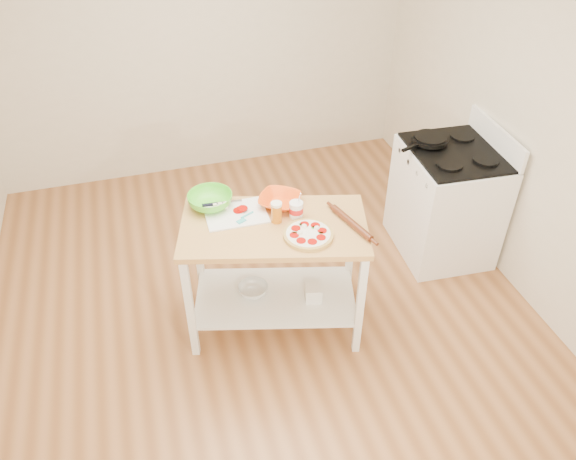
{
  "coord_description": "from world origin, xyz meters",
  "views": [
    {
      "loc": [
        -0.65,
        -2.89,
        3.1
      ],
      "look_at": [
        0.18,
        -0.09,
        0.82
      ],
      "focal_mm": 35.0,
      "sensor_mm": 36.0,
      "label": 1
    }
  ],
  "objects_px": {
    "pizza": "(308,234)",
    "orange_bowl": "(280,201)",
    "cutting_board": "(235,213)",
    "shelf_glass_bowl": "(253,290)",
    "knife": "(217,204)",
    "yogurt_tub": "(296,210)",
    "gas_stove": "(446,201)",
    "rolling_pin": "(351,223)",
    "spatula": "(244,218)",
    "green_bowl": "(210,200)",
    "skillet": "(429,140)",
    "beer_pint": "(277,212)",
    "shelf_bin": "(314,293)",
    "prep_island": "(274,254)"
  },
  "relations": [
    {
      "from": "beer_pint",
      "to": "yogurt_tub",
      "type": "height_order",
      "value": "yogurt_tub"
    },
    {
      "from": "orange_bowl",
      "to": "beer_pint",
      "type": "relative_size",
      "value": 1.9
    },
    {
      "from": "cutting_board",
      "to": "orange_bowl",
      "type": "relative_size",
      "value": 1.47
    },
    {
      "from": "cutting_board",
      "to": "green_bowl",
      "type": "height_order",
      "value": "green_bowl"
    },
    {
      "from": "cutting_board",
      "to": "spatula",
      "type": "xyz_separation_m",
      "value": [
        0.04,
        -0.08,
        0.01
      ]
    },
    {
      "from": "rolling_pin",
      "to": "shelf_bin",
      "type": "height_order",
      "value": "rolling_pin"
    },
    {
      "from": "spatula",
      "to": "green_bowl",
      "type": "xyz_separation_m",
      "value": [
        -0.18,
        0.21,
        0.03
      ]
    },
    {
      "from": "spatula",
      "to": "beer_pint",
      "type": "distance_m",
      "value": 0.22
    },
    {
      "from": "pizza",
      "to": "beer_pint",
      "type": "bearing_deg",
      "value": 125.73
    },
    {
      "from": "skillet",
      "to": "rolling_pin",
      "type": "relative_size",
      "value": 1.08
    },
    {
      "from": "knife",
      "to": "yogurt_tub",
      "type": "height_order",
      "value": "yogurt_tub"
    },
    {
      "from": "prep_island",
      "to": "spatula",
      "type": "xyz_separation_m",
      "value": [
        -0.17,
        0.11,
        0.27
      ]
    },
    {
      "from": "pizza",
      "to": "orange_bowl",
      "type": "xyz_separation_m",
      "value": [
        -0.08,
        0.38,
        0.02
      ]
    },
    {
      "from": "pizza",
      "to": "cutting_board",
      "type": "relative_size",
      "value": 0.78
    },
    {
      "from": "orange_bowl",
      "to": "green_bowl",
      "type": "height_order",
      "value": "green_bowl"
    },
    {
      "from": "knife",
      "to": "orange_bowl",
      "type": "relative_size",
      "value": 0.98
    },
    {
      "from": "green_bowl",
      "to": "spatula",
      "type": "bearing_deg",
      "value": -49.13
    },
    {
      "from": "cutting_board",
      "to": "yogurt_tub",
      "type": "bearing_deg",
      "value": -18.95
    },
    {
      "from": "knife",
      "to": "shelf_glass_bowl",
      "type": "bearing_deg",
      "value": -50.46
    },
    {
      "from": "skillet",
      "to": "spatula",
      "type": "height_order",
      "value": "skillet"
    },
    {
      "from": "pizza",
      "to": "green_bowl",
      "type": "distance_m",
      "value": 0.73
    },
    {
      "from": "prep_island",
      "to": "rolling_pin",
      "type": "bearing_deg",
      "value": -17.8
    },
    {
      "from": "spatula",
      "to": "rolling_pin",
      "type": "relative_size",
      "value": 0.34
    },
    {
      "from": "rolling_pin",
      "to": "orange_bowl",
      "type": "bearing_deg",
      "value": 136.82
    },
    {
      "from": "knife",
      "to": "pizza",
      "type": "bearing_deg",
      "value": -40.24
    },
    {
      "from": "yogurt_tub",
      "to": "rolling_pin",
      "type": "height_order",
      "value": "yogurt_tub"
    },
    {
      "from": "prep_island",
      "to": "gas_stove",
      "type": "relative_size",
      "value": 1.2
    },
    {
      "from": "spatula",
      "to": "shelf_glass_bowl",
      "type": "height_order",
      "value": "spatula"
    },
    {
      "from": "cutting_board",
      "to": "orange_bowl",
      "type": "bearing_deg",
      "value": 4.45
    },
    {
      "from": "cutting_board",
      "to": "shelf_glass_bowl",
      "type": "distance_m",
      "value": 0.63
    },
    {
      "from": "pizza",
      "to": "green_bowl",
      "type": "height_order",
      "value": "green_bowl"
    },
    {
      "from": "gas_stove",
      "to": "pizza",
      "type": "xyz_separation_m",
      "value": [
        -1.4,
        -0.63,
        0.44
      ]
    },
    {
      "from": "pizza",
      "to": "shelf_glass_bowl",
      "type": "xyz_separation_m",
      "value": [
        -0.32,
        0.25,
        -0.62
      ]
    },
    {
      "from": "skillet",
      "to": "pizza",
      "type": "bearing_deg",
      "value": -167.55
    },
    {
      "from": "orange_bowl",
      "to": "knife",
      "type": "bearing_deg",
      "value": 164.86
    },
    {
      "from": "skillet",
      "to": "orange_bowl",
      "type": "height_order",
      "value": "skillet"
    },
    {
      "from": "pizza",
      "to": "shelf_bin",
      "type": "distance_m",
      "value": 0.61
    },
    {
      "from": "prep_island",
      "to": "orange_bowl",
      "type": "distance_m",
      "value": 0.36
    },
    {
      "from": "knife",
      "to": "rolling_pin",
      "type": "distance_m",
      "value": 0.92
    },
    {
      "from": "cutting_board",
      "to": "shelf_glass_bowl",
      "type": "height_order",
      "value": "cutting_board"
    },
    {
      "from": "knife",
      "to": "green_bowl",
      "type": "xyz_separation_m",
      "value": [
        -0.04,
        0.01,
        0.03
      ]
    },
    {
      "from": "cutting_board",
      "to": "shelf_glass_bowl",
      "type": "xyz_separation_m",
      "value": [
        0.07,
        -0.11,
        -0.61
      ]
    },
    {
      "from": "beer_pint",
      "to": "pizza",
      "type": "bearing_deg",
      "value": -54.27
    },
    {
      "from": "skillet",
      "to": "cutting_board",
      "type": "height_order",
      "value": "skillet"
    },
    {
      "from": "gas_stove",
      "to": "rolling_pin",
      "type": "distance_m",
      "value": 1.33
    },
    {
      "from": "spatula",
      "to": "yogurt_tub",
      "type": "relative_size",
      "value": 0.68
    },
    {
      "from": "cutting_board",
      "to": "pizza",
      "type": "bearing_deg",
      "value": -41.64
    },
    {
      "from": "prep_island",
      "to": "pizza",
      "type": "bearing_deg",
      "value": -44.96
    },
    {
      "from": "orange_bowl",
      "to": "shelf_glass_bowl",
      "type": "xyz_separation_m",
      "value": [
        -0.24,
        -0.13,
        -0.64
      ]
    },
    {
      "from": "gas_stove",
      "to": "knife",
      "type": "relative_size",
      "value": 4.08
    }
  ]
}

